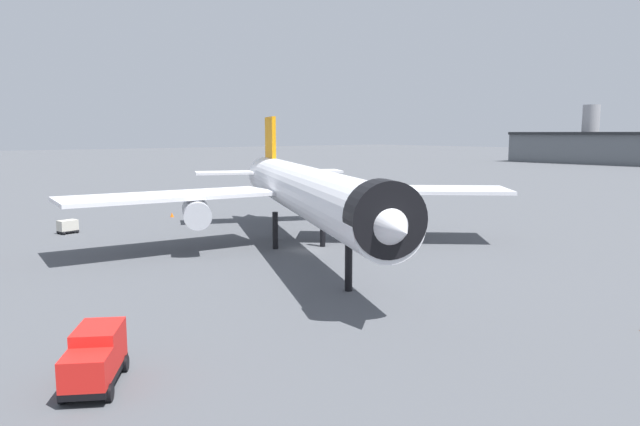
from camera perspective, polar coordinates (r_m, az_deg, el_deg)
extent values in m
plane|color=#4C4F54|center=(68.35, -1.09, -3.61)|extent=(900.00, 900.00, 0.00)
cylinder|color=white|center=(66.06, -1.56, 2.23)|extent=(50.92, 26.96, 5.47)
cone|color=white|center=(40.67, 6.85, -1.32)|extent=(7.69, 7.36, 5.36)
cone|color=white|center=(92.19, -5.26, 3.78)|extent=(8.62, 7.67, 5.20)
cylinder|color=black|center=(41.62, 6.32, -0.53)|extent=(4.52, 6.05, 5.53)
cube|color=white|center=(74.60, 8.85, 2.25)|extent=(22.49, 23.52, 0.44)
cylinder|color=#B7BAC1|center=(72.53, 7.13, 0.70)|extent=(8.05, 5.82, 3.01)
cube|color=white|center=(68.58, -14.45, 1.62)|extent=(11.13, 24.82, 0.44)
cylinder|color=#B7BAC1|center=(67.57, -11.95, 0.07)|extent=(8.05, 5.82, 3.01)
cube|color=orange|center=(87.78, -4.85, 6.45)|extent=(6.07, 3.14, 8.76)
cube|color=white|center=(90.22, -1.06, 4.08)|extent=(8.34, 10.74, 0.33)
cube|color=white|center=(88.20, -8.91, 3.90)|extent=(8.34, 10.74, 0.33)
cylinder|color=black|center=(50.52, 2.80, -5.17)|extent=(0.66, 0.66, 4.38)
cylinder|color=black|center=(69.95, 0.27, -1.52)|extent=(0.66, 0.66, 4.38)
cylinder|color=black|center=(68.74, -4.37, -1.71)|extent=(0.66, 0.66, 4.38)
cylinder|color=#939399|center=(287.78, 24.80, 6.97)|extent=(7.28, 7.28, 25.81)
cube|color=black|center=(34.76, -20.99, -14.51)|extent=(5.89, 4.85, 0.35)
cube|color=red|center=(32.92, -21.78, -14.01)|extent=(3.08, 3.11, 1.60)
cube|color=#1E2D38|center=(31.92, -22.28, -14.11)|extent=(1.08, 1.68, 0.80)
cube|color=red|center=(35.21, -20.70, -11.99)|extent=(4.02, 3.69, 2.20)
cylinder|color=black|center=(32.84, -19.79, -16.13)|extent=(0.91, 0.71, 0.90)
cylinder|color=black|center=(33.42, -23.79, -15.91)|extent=(0.91, 0.71, 0.90)
cylinder|color=black|center=(36.32, -18.42, -13.71)|extent=(0.91, 0.71, 0.90)
cylinder|color=black|center=(36.84, -22.02, -13.57)|extent=(0.91, 0.71, 0.90)
cube|color=black|center=(86.42, -23.33, -1.63)|extent=(2.00, 2.68, 0.20)
cube|color=beige|center=(86.30, -23.36, -1.10)|extent=(2.00, 2.68, 1.40)
sphere|color=black|center=(87.54, -23.01, -1.56)|extent=(0.44, 0.44, 0.44)
sphere|color=black|center=(86.24, -22.53, -1.67)|extent=(0.44, 0.44, 0.44)
sphere|color=black|center=(86.65, -24.12, -1.72)|extent=(0.44, 0.44, 0.44)
sphere|color=black|center=(85.34, -23.65, -1.83)|extent=(0.44, 0.44, 0.44)
cone|color=#F2600C|center=(97.72, -14.21, -0.17)|extent=(0.61, 0.61, 0.76)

